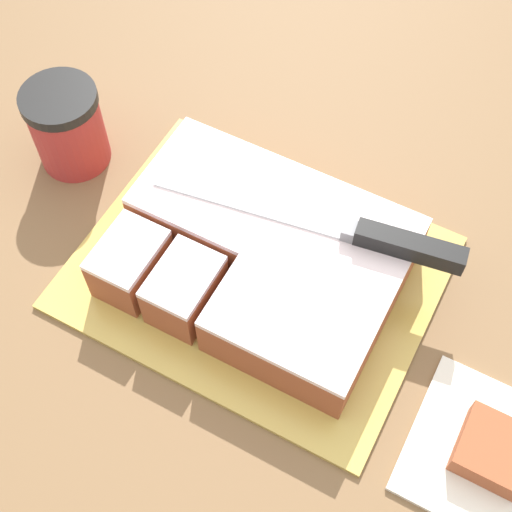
% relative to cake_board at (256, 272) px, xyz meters
% --- Properties ---
extents(ground_plane, '(8.00, 8.00, 0.00)m').
position_rel_cake_board_xyz_m(ground_plane, '(-0.04, 0.08, -0.91)').
color(ground_plane, '#9E9384').
extents(countertop, '(1.40, 1.10, 0.91)m').
position_rel_cake_board_xyz_m(countertop, '(-0.04, 0.08, -0.46)').
color(countertop, brown).
rests_on(countertop, ground_plane).
extents(cake_board, '(0.39, 0.31, 0.01)m').
position_rel_cake_board_xyz_m(cake_board, '(0.00, 0.00, 0.00)').
color(cake_board, gold).
rests_on(cake_board, countertop).
extents(cake, '(0.31, 0.23, 0.06)m').
position_rel_cake_board_xyz_m(cake, '(0.00, 0.00, 0.03)').
color(cake, '#994C2D').
rests_on(cake, cake_board).
extents(knife, '(0.34, 0.07, 0.02)m').
position_rel_cake_board_xyz_m(knife, '(0.11, 0.06, 0.08)').
color(knife, silver).
rests_on(knife, cake).
extents(coffee_cup, '(0.09, 0.09, 0.11)m').
position_rel_cake_board_xyz_m(coffee_cup, '(-0.28, 0.04, 0.05)').
color(coffee_cup, '#B23333').
rests_on(coffee_cup, countertop).
extents(paper_napkin, '(0.15, 0.15, 0.01)m').
position_rel_cake_board_xyz_m(paper_napkin, '(0.30, -0.08, 0.00)').
color(paper_napkin, white).
rests_on(paper_napkin, countertop).
extents(brownie, '(0.07, 0.07, 0.03)m').
position_rel_cake_board_xyz_m(brownie, '(0.30, -0.08, 0.02)').
color(brownie, '#994C2D').
rests_on(brownie, paper_napkin).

